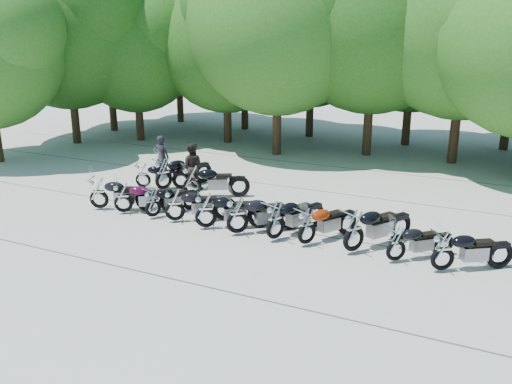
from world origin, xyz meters
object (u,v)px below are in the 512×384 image
at_px(motorcycle_0, 99,192).
at_px(motorcycle_6, 275,219).
at_px(motorcycle_5, 237,214).
at_px(rider_0, 162,157).
at_px(motorcycle_10, 443,250).
at_px(motorcycle_3, 175,204).
at_px(rider_1, 192,166).
at_px(motorcycle_7, 307,225).
at_px(motorcycle_1, 123,197).
at_px(motorcycle_8, 354,229).
at_px(motorcycle_11, 143,174).
at_px(motorcycle_2, 153,202).
at_px(motorcycle_9, 396,243).
at_px(motorcycle_12, 163,173).
at_px(motorcycle_4, 206,209).
at_px(motorcycle_13, 192,180).

bearing_deg(motorcycle_0, motorcycle_6, -111.55).
relative_size(motorcycle_5, rider_0, 1.30).
relative_size(motorcycle_5, motorcycle_10, 1.08).
bearing_deg(motorcycle_3, rider_1, -9.55).
bearing_deg(motorcycle_7, motorcycle_1, 28.64).
relative_size(motorcycle_0, rider_1, 1.25).
xyz_separation_m(motorcycle_7, motorcycle_8, (1.38, 0.05, 0.08)).
height_order(motorcycle_1, motorcycle_11, motorcycle_1).
bearing_deg(rider_0, motorcycle_8, 152.00).
bearing_deg(motorcycle_5, motorcycle_11, 20.21).
bearing_deg(motorcycle_1, motorcycle_2, -118.50).
distance_m(motorcycle_0, motorcycle_5, 5.44).
relative_size(motorcycle_5, motorcycle_9, 1.18).
height_order(motorcycle_10, motorcycle_11, motorcycle_10).
bearing_deg(rider_0, motorcycle_3, 125.65).
distance_m(motorcycle_3, motorcycle_5, 2.36).
bearing_deg(motorcycle_10, rider_0, 34.42).
height_order(motorcycle_8, rider_0, rider_0).
distance_m(motorcycle_6, rider_0, 8.33).
distance_m(motorcycle_7, motorcycle_11, 8.35).
bearing_deg(motorcycle_10, rider_1, 34.75).
xyz_separation_m(motorcycle_3, rider_0, (-3.54, 4.29, 0.29)).
distance_m(motorcycle_10, motorcycle_12, 11.18).
relative_size(motorcycle_4, motorcycle_6, 0.99).
distance_m(motorcycle_9, motorcycle_10, 1.21).
distance_m(motorcycle_0, motorcycle_4, 4.32).
bearing_deg(motorcycle_1, motorcycle_5, -123.55).
bearing_deg(motorcycle_7, motorcycle_4, 30.17).
height_order(motorcycle_4, rider_1, rider_1).
bearing_deg(motorcycle_4, motorcycle_5, -121.72).
bearing_deg(motorcycle_0, motorcycle_10, -112.39).
height_order(motorcycle_1, motorcycle_7, motorcycle_7).
relative_size(motorcycle_3, motorcycle_11, 1.08).
bearing_deg(motorcycle_1, motorcycle_4, -123.68).
bearing_deg(motorcycle_2, motorcycle_8, -156.22).
bearing_deg(motorcycle_12, motorcycle_7, -177.52).
relative_size(motorcycle_0, rider_0, 1.25).
bearing_deg(motorcycle_12, motorcycle_5, 172.86).
xyz_separation_m(motorcycle_2, motorcycle_7, (5.44, -0.03, 0.06)).
bearing_deg(motorcycle_7, motorcycle_3, 28.17).
relative_size(motorcycle_6, motorcycle_8, 0.94).
xyz_separation_m(motorcycle_13, rider_1, (-0.57, 0.89, 0.24)).
distance_m(motorcycle_9, rider_0, 11.54).
relative_size(motorcycle_0, motorcycle_11, 1.12).
distance_m(motorcycle_10, motorcycle_11, 12.03).
xyz_separation_m(motorcycle_1, motorcycle_13, (1.07, 2.65, 0.07)).
bearing_deg(motorcycle_13, motorcycle_10, -134.07).
distance_m(motorcycle_13, rider_0, 3.08).
relative_size(motorcycle_8, motorcycle_11, 1.22).
bearing_deg(motorcycle_0, rider_1, -45.16).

